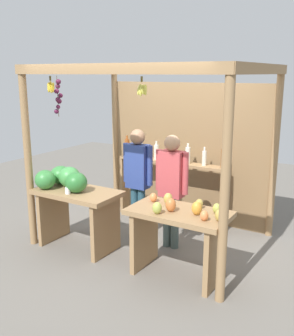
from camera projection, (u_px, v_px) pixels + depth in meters
name	position (u px, v px, depth m)	size (l,w,h in m)	color
ground_plane	(154.00, 239.00, 5.70)	(12.00, 12.00, 0.00)	slate
market_stall	(170.00, 137.00, 5.74)	(2.91, 2.13, 2.46)	#99754C
fruit_counter_left	(71.00, 193.00, 5.33)	(1.21, 0.68, 1.10)	#99754C
fruit_counter_right	(179.00, 228.00, 4.53)	(1.19, 0.64, 0.97)	#99754C
bottle_shelf_unit	(171.00, 173.00, 6.20)	(1.86, 0.22, 1.35)	#99754C
vendor_man	(138.00, 174.00, 5.58)	(0.48, 0.22, 1.59)	#264C5D
vendor_woman	(172.00, 182.00, 5.22)	(0.48, 0.21, 1.57)	#455855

